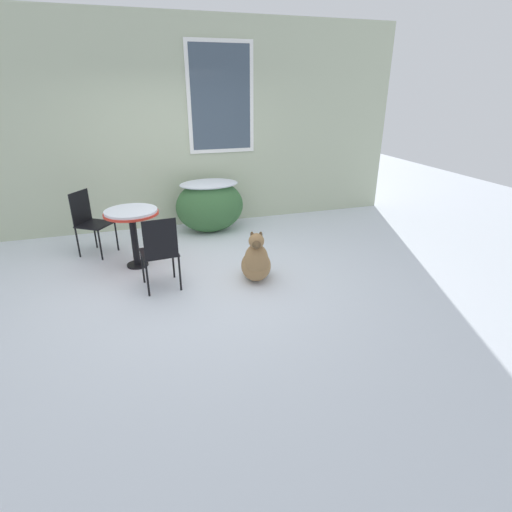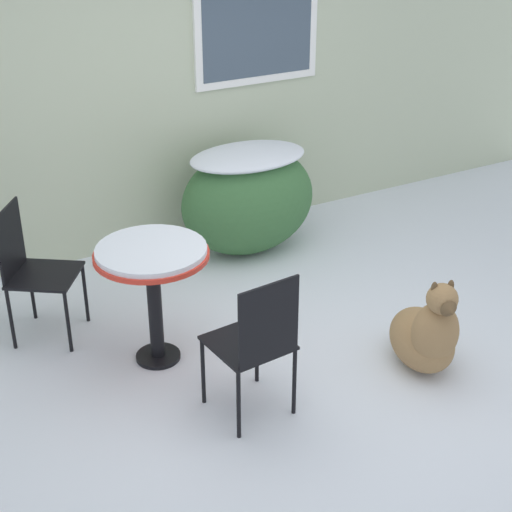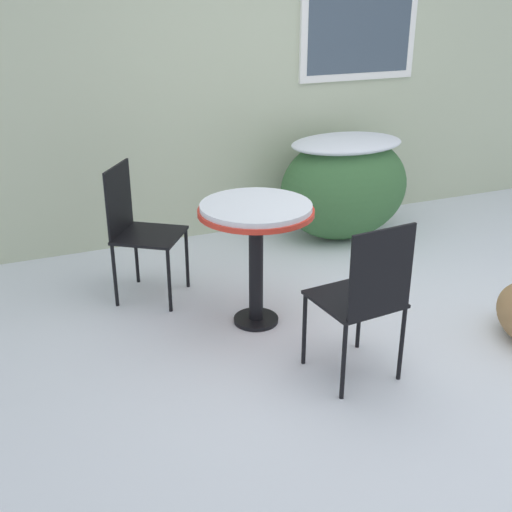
{
  "view_description": "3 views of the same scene",
  "coord_description": "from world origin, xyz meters",
  "px_view_note": "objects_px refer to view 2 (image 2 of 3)",
  "views": [
    {
      "loc": [
        -0.68,
        -4.57,
        2.25
      ],
      "look_at": [
        0.7,
        -0.25,
        0.3
      ],
      "focal_mm": 28.0,
      "sensor_mm": 36.0,
      "label": 1
    },
    {
      "loc": [
        -2.18,
        -3.31,
        2.84
      ],
      "look_at": [
        0.0,
        0.6,
        0.55
      ],
      "focal_mm": 55.0,
      "sensor_mm": 36.0,
      "label": 2
    },
    {
      "loc": [
        -2.1,
        -2.69,
        1.98
      ],
      "look_at": [
        -0.71,
        0.6,
        0.45
      ],
      "focal_mm": 45.0,
      "sensor_mm": 36.0,
      "label": 3
    }
  ],
  "objects_px": {
    "patio_table": "(152,267)",
    "patio_chair_near_table": "(32,267)",
    "patio_chair_far_side": "(256,340)",
    "dog": "(426,335)"
  },
  "relations": [
    {
      "from": "patio_chair_far_side",
      "to": "patio_chair_near_table",
      "type": "bearing_deg",
      "value": -65.02
    },
    {
      "from": "patio_table",
      "to": "dog",
      "type": "relative_size",
      "value": 1.09
    },
    {
      "from": "patio_table",
      "to": "patio_chair_far_side",
      "type": "bearing_deg",
      "value": -71.48
    },
    {
      "from": "patio_chair_near_table",
      "to": "patio_chair_far_side",
      "type": "relative_size",
      "value": 1.0
    },
    {
      "from": "patio_chair_near_table",
      "to": "dog",
      "type": "xyz_separation_m",
      "value": [
        1.96,
        -1.55,
        -0.26
      ]
    },
    {
      "from": "patio_table",
      "to": "patio_chair_far_side",
      "type": "relative_size",
      "value": 0.86
    },
    {
      "from": "patio_table",
      "to": "patio_chair_near_table",
      "type": "relative_size",
      "value": 0.86
    },
    {
      "from": "patio_chair_far_side",
      "to": "patio_table",
      "type": "bearing_deg",
      "value": -76.6
    },
    {
      "from": "patio_chair_near_table",
      "to": "patio_chair_far_side",
      "type": "distance_m",
      "value": 1.66
    },
    {
      "from": "patio_table",
      "to": "patio_chair_near_table",
      "type": "bearing_deg",
      "value": 131.41
    }
  ]
}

